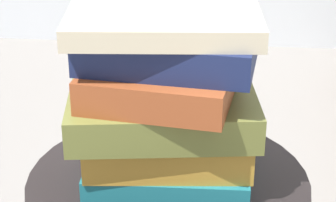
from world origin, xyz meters
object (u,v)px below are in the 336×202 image
at_px(book_olive, 163,114).
at_px(book_rust, 161,81).
at_px(book_ochre, 169,144).
at_px(book_navy, 166,48).
at_px(book_teal, 171,166).
at_px(book_cream, 164,25).

bearing_deg(book_olive, book_rust, 157.25).
xyz_separation_m(book_ochre, book_olive, (-0.01, -0.01, 0.06)).
bearing_deg(book_ochre, book_olive, -153.67).
distance_m(book_rust, book_navy, 0.05).
height_order(book_rust, book_navy, book_navy).
bearing_deg(book_teal, book_cream, -112.62).
height_order(book_teal, book_ochre, book_ochre).
height_order(book_olive, book_cream, book_cream).
bearing_deg(book_rust, book_olive, -7.52).
height_order(book_teal, book_cream, book_cream).
distance_m(book_ochre, book_olive, 0.06).
distance_m(book_olive, book_navy, 0.11).
xyz_separation_m(book_olive, book_cream, (0.00, -0.01, 0.15)).
distance_m(book_teal, book_cream, 0.26).
distance_m(book_navy, book_cream, 0.04).
bearing_deg(book_teal, book_rust, -133.62).
xyz_separation_m(book_olive, book_navy, (0.00, 0.01, 0.11)).
relative_size(book_teal, book_ochre, 1.00).
xyz_separation_m(book_navy, book_cream, (-0.00, -0.01, 0.04)).
xyz_separation_m(book_teal, book_rust, (-0.01, -0.02, 0.16)).
bearing_deg(book_rust, book_teal, 55.21).
height_order(book_ochre, book_rust, book_rust).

